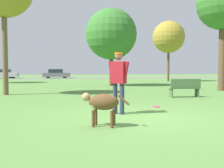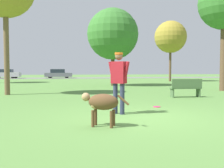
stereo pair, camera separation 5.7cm
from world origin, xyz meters
name	(u,v)px [view 1 (the left image)]	position (x,y,z in m)	size (l,w,h in m)	color
ground_plane	(139,117)	(0.00, 0.00, 0.00)	(120.00, 120.00, 0.00)	#56843D
far_road_strip	(80,78)	(0.00, 33.14, 0.01)	(120.00, 6.00, 0.01)	slate
person	(119,78)	(-0.45, 0.59, 1.04)	(0.57, 0.52, 1.74)	#2D334C
dog	(102,103)	(-1.13, -0.96, 0.53)	(1.05, 0.60, 0.74)	brown
frisbee	(156,107)	(1.07, 1.74, 0.01)	(0.25, 0.25, 0.02)	#E52366
tree_near_right	(223,4)	(7.27, 7.69, 5.11)	(3.11, 3.11, 6.74)	brown
tree_mid_center	(111,34)	(1.53, 13.59, 4.02)	(3.99, 3.99, 6.03)	#4C3826
tree_far_right	(169,37)	(8.90, 20.18, 4.75)	(3.42, 3.42, 6.48)	brown
parked_car_silver	(3,74)	(-11.02, 33.38, 0.66)	(4.14, 1.91, 1.33)	#B7B7BC
parked_car_grey	(56,74)	(-3.46, 33.17, 0.65)	(4.04, 1.71, 1.34)	slate
park_bench	(185,87)	(3.40, 4.50, 0.45)	(1.42, 0.48, 0.84)	#4C6B42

